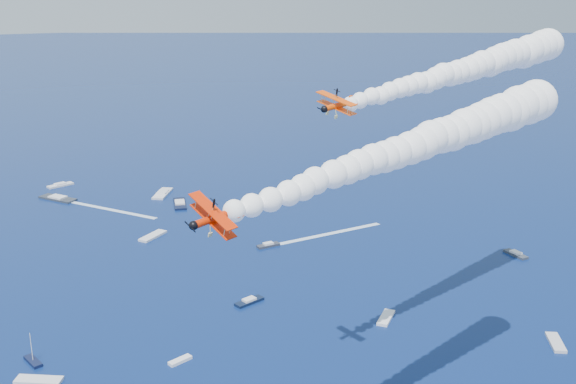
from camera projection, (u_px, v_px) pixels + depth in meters
name	position (u px, v px, depth m)	size (l,w,h in m)	color
biplane_lead	(338.00, 106.00, 116.10)	(7.22, 8.10, 4.88)	#FF4A05
biplane_trail	(215.00, 218.00, 78.88)	(6.65, 7.46, 4.50)	red
smoke_trail_lead	(463.00, 70.00, 138.01)	(68.17, 29.74, 12.70)	white
smoke_trail_trail	(415.00, 146.00, 100.54)	(68.39, 29.14, 12.70)	white
spectator_boats	(130.00, 262.00, 200.87)	(212.50, 194.53, 0.70)	#2D313D
boat_wakes	(90.00, 258.00, 204.45)	(198.11, 98.53, 0.04)	white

